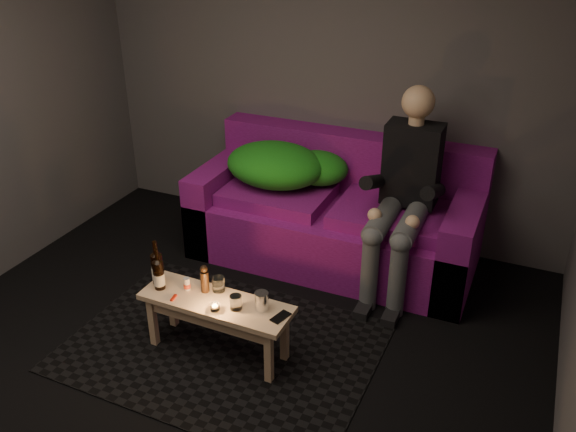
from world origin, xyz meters
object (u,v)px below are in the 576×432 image
object	(u,v)px
beer_bottle_a	(157,268)
steel_cup	(262,301)
coffee_table	(216,310)
sofa	(337,217)
beer_bottle_b	(159,274)
person	(404,190)

from	to	relation	value
beer_bottle_a	steel_cup	xyz separation A→B (m)	(0.73, 0.01, -0.05)
coffee_table	beer_bottle_a	bearing A→B (deg)	176.39
coffee_table	steel_cup	bearing A→B (deg)	6.75
sofa	beer_bottle_b	bearing A→B (deg)	-114.22
sofa	person	xyz separation A→B (m)	(0.56, -0.18, 0.42)
steel_cup	sofa	bearing A→B (deg)	91.05
coffee_table	beer_bottle_a	distance (m)	0.47
beer_bottle_b	beer_bottle_a	bearing A→B (deg)	131.29
person	beer_bottle_b	world-z (taller)	person
steel_cup	beer_bottle_a	bearing A→B (deg)	-179.39
beer_bottle_a	steel_cup	bearing A→B (deg)	0.61
sofa	beer_bottle_a	bearing A→B (deg)	-116.35
sofa	beer_bottle_b	distance (m)	1.62
beer_bottle_a	steel_cup	distance (m)	0.73
sofa	steel_cup	distance (m)	1.42
coffee_table	beer_bottle_a	size ratio (longest dim) A/B	3.22
person	beer_bottle_a	bearing A→B (deg)	-135.36
person	beer_bottle_b	bearing A→B (deg)	-133.27
coffee_table	person	bearing A→B (deg)	57.00
person	beer_bottle_b	size ratio (longest dim) A/B	5.20
person	coffee_table	size ratio (longest dim) A/B	1.50
sofa	beer_bottle_b	xyz separation A→B (m)	(-0.66, -1.47, 0.16)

